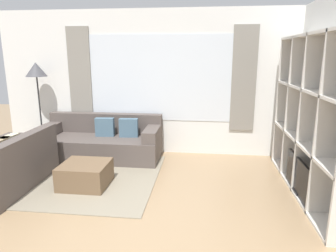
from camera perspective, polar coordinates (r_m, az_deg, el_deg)
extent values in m
plane|color=#9E7F5B|center=(3.39, -9.19, -20.58)|extent=(16.00, 16.00, 0.00)
cube|color=white|center=(5.74, -1.56, 8.10)|extent=(6.22, 0.07, 2.70)
cube|color=white|center=(5.69, -1.63, 9.06)|extent=(2.76, 0.01, 1.60)
cube|color=gray|center=(6.10, -16.39, 8.83)|extent=(0.44, 0.03, 1.90)
cube|color=gray|center=(5.66, 14.25, 8.64)|extent=(0.44, 0.03, 1.90)
cube|color=white|center=(4.52, 29.13, 4.96)|extent=(0.07, 4.13, 2.70)
cube|color=gray|center=(5.09, -19.03, -9.00)|extent=(2.93, 2.22, 0.01)
cube|color=#232328|center=(4.49, 28.49, 1.45)|extent=(0.02, 2.53, 2.16)
cube|color=silver|center=(3.85, 29.12, -0.40)|extent=(0.41, 0.04, 2.16)
cube|color=silver|center=(4.42, 26.12, 1.54)|extent=(0.41, 0.04, 2.16)
cube|color=silver|center=(5.01, 23.81, 3.03)|extent=(0.41, 0.04, 2.16)
cube|color=silver|center=(5.61, 21.99, 4.21)|extent=(0.41, 0.04, 2.16)
cube|color=silver|center=(4.73, 24.77, -11.10)|extent=(0.41, 2.53, 0.04)
cube|color=silver|center=(4.50, 25.65, -2.93)|extent=(0.41, 2.53, 0.04)
cube|color=silver|center=(4.37, 26.60, 6.15)|extent=(0.41, 2.53, 0.04)
cube|color=silver|center=(4.36, 27.60, 15.31)|extent=(0.41, 2.53, 0.04)
cube|color=black|center=(4.49, 23.49, -8.68)|extent=(0.04, 0.94, 0.49)
cube|color=black|center=(4.58, 23.46, -11.34)|extent=(0.10, 0.24, 0.03)
cube|color=red|center=(5.52, 21.79, -6.26)|extent=(0.10, 0.10, 0.16)
cube|color=white|center=(5.38, 22.30, 0.68)|extent=(0.10, 0.10, 0.11)
cube|color=white|center=(4.05, 27.96, 6.71)|extent=(0.11, 0.11, 0.13)
cube|color=#564C47|center=(5.70, -12.69, -4.03)|extent=(2.19, 0.88, 0.41)
cube|color=#564C47|center=(5.92, -11.77, 0.60)|extent=(2.19, 0.18, 0.37)
cube|color=#564C47|center=(6.01, -21.64, -0.71)|extent=(0.24, 0.82, 0.20)
cube|color=#564C47|center=(5.37, -3.00, -1.37)|extent=(0.24, 0.82, 0.20)
cube|color=slate|center=(5.64, -11.94, -0.21)|extent=(0.35, 0.14, 0.34)
cube|color=slate|center=(5.51, -7.51, -0.34)|extent=(0.35, 0.15, 0.34)
cube|color=#564C47|center=(4.99, -28.71, -7.94)|extent=(0.88, 1.55, 0.41)
cube|color=#564C47|center=(4.68, -25.73, -3.90)|extent=(0.18, 1.55, 0.37)
cube|color=#564C47|center=(5.41, -25.12, -2.54)|extent=(0.82, 0.24, 0.20)
cube|color=beige|center=(4.92, -27.85, -3.53)|extent=(0.14, 0.35, 0.34)
cube|color=tan|center=(4.77, -29.14, -4.18)|extent=(0.14, 0.35, 0.34)
cube|color=brown|center=(4.59, -15.46, -8.92)|extent=(0.67, 0.63, 0.35)
cylinder|color=black|center=(6.46, -22.51, -4.47)|extent=(0.26, 0.26, 0.02)
cylinder|color=#2D2D30|center=(6.28, -23.11, 2.00)|extent=(0.03, 0.03, 1.46)
cone|color=#4C4C51|center=(6.19, -23.85, 9.83)|extent=(0.39, 0.39, 0.26)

